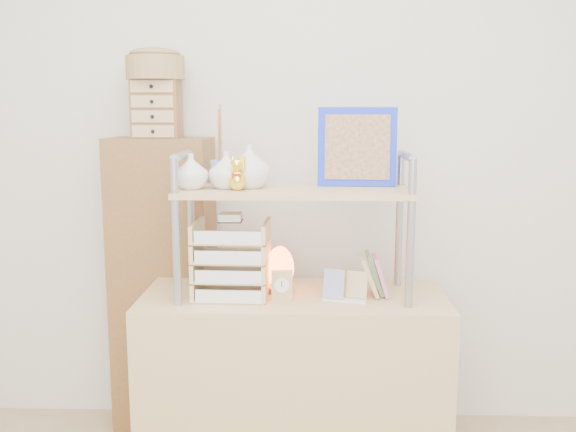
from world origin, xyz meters
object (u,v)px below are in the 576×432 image
Objects in this scene: cabinet at (164,286)px; salt_lamp at (280,269)px; desk at (293,384)px; letter_tray at (232,264)px.

cabinet reaches higher than salt_lamp.
desk is 0.77m from cabinet.
cabinet is at bearing 132.10° from letter_tray.
desk is 0.48m from salt_lamp.
letter_tray is (0.36, -0.40, 0.21)m from cabinet.
letter_tray reaches higher than salt_lamp.
letter_tray is at bearing -172.32° from desk.
salt_lamp is (0.55, -0.33, 0.17)m from cabinet.
desk is 0.56m from letter_tray.
salt_lamp is at bearing 20.89° from letter_tray.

